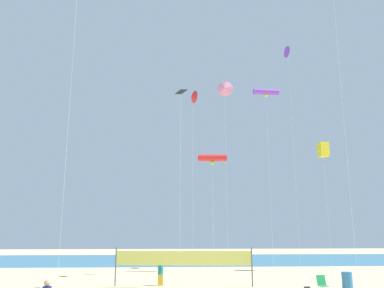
# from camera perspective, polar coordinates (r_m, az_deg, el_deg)

# --- Properties ---
(ocean_band) EXTENTS (120.00, 20.00, 0.01)m
(ocean_band) POSITION_cam_1_polar(r_m,az_deg,el_deg) (50.02, -0.27, -16.31)
(ocean_band) COLOR teal
(ocean_band) RESTS_ON ground
(beachgoer_teal_shirt) EXTENTS (0.35, 0.35, 1.55)m
(beachgoer_teal_shirt) POSITION_cam_1_polar(r_m,az_deg,el_deg) (26.96, -4.55, -17.93)
(beachgoer_teal_shirt) COLOR gold
(beachgoer_teal_shirt) RESTS_ON ground
(folding_beach_chair) EXTENTS (0.52, 0.65, 0.89)m
(folding_beach_chair) POSITION_cam_1_polar(r_m,az_deg,el_deg) (25.71, 18.24, -18.47)
(folding_beach_chair) COLOR #1E8C4C
(folding_beach_chair) RESTS_ON ground
(trash_barrel) EXTENTS (0.63, 0.63, 0.99)m
(trash_barrel) POSITION_cam_1_polar(r_m,az_deg,el_deg) (27.12, 21.47, -17.83)
(trash_barrel) COLOR teal
(trash_barrel) RESTS_ON ground
(volleyball_net) EXTENTS (8.79, 0.78, 2.40)m
(volleyball_net) POSITION_cam_1_polar(r_m,az_deg,el_deg) (26.44, -1.22, -16.31)
(volleyball_net) COLOR #4C4C51
(volleyball_net) RESTS_ON ground
(kite_red_tube) EXTENTS (1.87, 0.50, 8.31)m
(kite_red_tube) POSITION_cam_1_polar(r_m,az_deg,el_deg) (25.79, 2.95, -2.07)
(kite_red_tube) COLOR silver
(kite_red_tube) RESTS_ON ground
(kite_violet_delta) EXTENTS (0.59, 1.24, 22.11)m
(kite_violet_delta) POSITION_cam_1_polar(r_m,az_deg,el_deg) (43.11, 13.70, 12.68)
(kite_violet_delta) COLOR silver
(kite_violet_delta) RESTS_ON ground
(kite_pink_delta) EXTENTS (1.40, 0.76, 16.21)m
(kite_pink_delta) POSITION_cam_1_polar(r_m,az_deg,el_deg) (34.74, 4.74, 7.95)
(kite_pink_delta) COLOR silver
(kite_pink_delta) RESTS_ON ground
(kite_violet_tube) EXTENTS (2.43, 0.67, 16.37)m
(kite_violet_tube) POSITION_cam_1_polar(r_m,az_deg,el_deg) (37.82, 10.62, 7.34)
(kite_violet_tube) COLOR silver
(kite_violet_tube) RESTS_ON ground
(kite_yellow_box) EXTENTS (0.91, 0.91, 11.53)m
(kite_yellow_box) POSITION_cam_1_polar(r_m,az_deg,el_deg) (38.97, 18.38, -0.79)
(kite_yellow_box) COLOR silver
(kite_yellow_box) RESTS_ON ground
(kite_red_delta) EXTENTS (0.73, 1.08, 14.91)m
(kite_red_delta) POSITION_cam_1_polar(r_m,az_deg,el_deg) (33.19, 0.12, 6.77)
(kite_red_delta) COLOR silver
(kite_red_delta) RESTS_ON ground
(kite_black_diamond) EXTENTS (0.74, 0.72, 12.85)m
(kite_black_diamond) POSITION_cam_1_polar(r_m,az_deg,el_deg) (26.75, -1.69, 7.41)
(kite_black_diamond) COLOR silver
(kite_black_diamond) RESTS_ON ground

